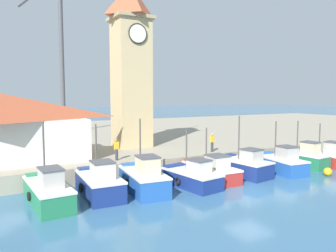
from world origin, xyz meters
name	(u,v)px	position (x,y,z in m)	size (l,w,h in m)	color
ground_plane	(249,192)	(0.00, 0.00, 0.00)	(300.00, 300.00, 0.00)	#386689
quay_wharf	(110,136)	(0.00, 26.57, 0.59)	(120.00, 40.00, 1.18)	#9E937F
fishing_boat_far_left	(48,191)	(-11.43, 3.54, 0.77)	(2.12, 5.22, 4.55)	#237A4C
fishing_boat_left_outer	(99,183)	(-8.47, 3.73, 0.79)	(2.19, 4.69, 4.29)	navy
fishing_boat_left_inner	(144,179)	(-5.77, 3.25, 0.83)	(2.43, 4.89, 4.56)	#2356A8
fishing_boat_mid_left	(192,177)	(-2.50, 2.75, 0.67)	(2.50, 4.49, 3.81)	navy
fishing_boat_center	(211,171)	(-0.34, 3.58, 0.67)	(2.29, 4.81, 3.68)	#AD2823
fishing_boat_mid_right	(244,166)	(2.51, 3.30, 0.76)	(2.67, 4.35, 4.49)	navy
fishing_boat_right_inner	(280,163)	(5.85, 2.86, 0.74)	(2.38, 4.60, 3.98)	#2356A8
fishing_boat_right_outer	(303,158)	(9.03, 3.32, 0.76)	(2.22, 4.29, 3.87)	#237A4C
fishing_boat_far_right	(326,157)	(11.16, 2.64, 0.72)	(2.43, 4.85, 3.61)	#AD2823
clock_tower	(131,62)	(-2.19, 13.77, 9.16)	(3.57, 3.57, 16.69)	tan
port_crane_near	(60,69)	(-5.71, 28.83, 9.43)	(5.40, 10.07, 20.28)	#353539
mooring_buoy	(328,172)	(8.03, 0.26, 0.31)	(0.63, 0.63, 0.63)	gold
dock_worker_near_tower	(116,149)	(-5.83, 7.98, 2.03)	(0.34, 0.22, 1.62)	#33333D
dock_worker_along_quay	(212,142)	(2.64, 7.48, 2.03)	(0.34, 0.22, 1.62)	#33333D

